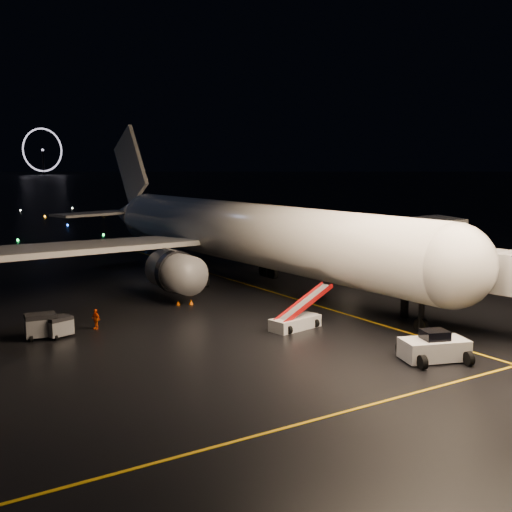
# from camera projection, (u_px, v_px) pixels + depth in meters

# --- Properties ---
(lane_centre) EXTENTS (0.25, 80.00, 0.02)m
(lane_centre) POSITION_uv_depth(u_px,v_px,m) (292.00, 298.00, 62.55)
(lane_centre) COLOR #E6B20B
(lane_centre) RESTS_ON ground
(lane_cross) EXTENTS (60.00, 0.25, 0.02)m
(lane_cross) POSITION_uv_depth(u_px,v_px,m) (309.00, 422.00, 32.64)
(lane_cross) COLOR #E6B20B
(lane_cross) RESTS_ON ground
(airliner) EXTENTS (67.20, 64.08, 18.38)m
(airliner) POSITION_uv_depth(u_px,v_px,m) (227.00, 198.00, 71.47)
(airliner) COLOR white
(airliner) RESTS_ON ground
(pushback_tug) EXTENTS (4.85, 3.58, 2.07)m
(pushback_tug) POSITION_uv_depth(u_px,v_px,m) (434.00, 345.00, 42.67)
(pushback_tug) COLOR silver
(pushback_tug) RESTS_ON ground
(belt_loader) EXTENTS (6.56, 2.84, 3.08)m
(belt_loader) POSITION_uv_depth(u_px,v_px,m) (295.00, 310.00, 50.73)
(belt_loader) COLOR silver
(belt_loader) RESTS_ON ground
(crew_c) EXTENTS (0.67, 1.02, 1.61)m
(crew_c) POSITION_uv_depth(u_px,v_px,m) (96.00, 319.00, 50.81)
(crew_c) COLOR #FF5505
(crew_c) RESTS_ON ground
(safety_cone_0) EXTENTS (0.43, 0.43, 0.45)m
(safety_cone_0) POSITION_uv_depth(u_px,v_px,m) (178.00, 303.00, 59.41)
(safety_cone_0) COLOR #FE5F00
(safety_cone_0) RESTS_ON ground
(safety_cone_1) EXTENTS (0.48, 0.48, 0.45)m
(safety_cone_1) POSITION_uv_depth(u_px,v_px,m) (191.00, 292.00, 64.40)
(safety_cone_1) COLOR #FE5F00
(safety_cone_1) RESTS_ON ground
(safety_cone_2) EXTENTS (0.57, 0.57, 0.51)m
(safety_cone_2) POSITION_uv_depth(u_px,v_px,m) (191.00, 302.00, 59.64)
(safety_cone_2) COLOR #FE5F00
(safety_cone_2) RESTS_ON ground
(ferris_wheel) EXTENTS (49.33, 16.80, 52.00)m
(ferris_wheel) POSITION_uv_depth(u_px,v_px,m) (43.00, 152.00, 730.71)
(ferris_wheel) COLOR black
(ferris_wheel) RESTS_ON ground
(baggage_cart_0) EXTENTS (2.39, 1.82, 1.88)m
(baggage_cart_0) POSITION_uv_depth(u_px,v_px,m) (41.00, 326.00, 48.06)
(baggage_cart_0) COLOR gray
(baggage_cart_0) RESTS_ON ground
(baggage_cart_1) EXTENTS (2.19, 1.83, 1.60)m
(baggage_cart_1) POSITION_uv_depth(u_px,v_px,m) (59.00, 327.00, 48.37)
(baggage_cart_1) COLOR gray
(baggage_cart_1) RESTS_ON ground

